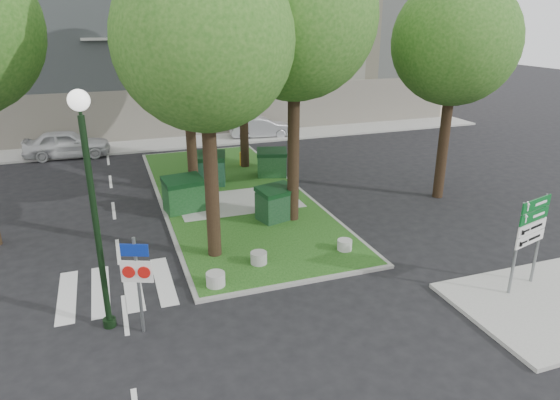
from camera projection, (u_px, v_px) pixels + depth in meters
name	position (u px, v px, depth m)	size (l,w,h in m)	color
ground	(284.00, 286.00, 14.70)	(120.00, 120.00, 0.00)	black
median_island	(233.00, 195.00, 21.90)	(6.00, 16.00, 0.12)	#174313
median_kerb	(233.00, 196.00, 21.91)	(6.30, 16.30, 0.10)	gray
sidewalk_corner	(551.00, 305.00, 13.61)	(5.00, 4.00, 0.12)	#999993
building_sidewalk	(183.00, 142.00, 31.03)	(42.00, 3.00, 0.12)	#999993
zebra_crossing	(148.00, 283.00, 14.85)	(5.00, 3.00, 0.01)	silver
apartment_building	(158.00, 7.00, 34.89)	(41.00, 12.00, 16.00)	beige
tree_median_near_left	(206.00, 22.00, 13.97)	(5.20, 5.20, 10.53)	black
tree_median_mid	(186.00, 29.00, 19.99)	(4.80, 4.80, 9.99)	black
tree_street_right	(458.00, 29.00, 19.58)	(5.00, 5.00, 10.06)	black
dumpster_a	(184.00, 194.00, 19.84)	(1.67, 1.29, 1.41)	#103C16
dumpster_b	(208.00, 169.00, 22.97)	(1.86, 1.52, 1.51)	#103821
dumpster_c	(276.00, 203.00, 19.03)	(1.64, 1.35, 1.32)	black
dumpster_d	(272.00, 163.00, 24.21)	(1.67, 1.39, 1.34)	#133F19
bollard_left	(216.00, 279.00, 14.43)	(0.55, 0.55, 0.40)	#A3A29E
bollard_right	(345.00, 245.00, 16.64)	(0.49, 0.49, 0.35)	#A8A8A3
bollard_mid	(259.00, 258.00, 15.72)	(0.52, 0.52, 0.37)	gray
litter_bin	(243.00, 159.00, 26.01)	(0.40, 0.40, 0.69)	gold
street_lamp	(91.00, 187.00, 11.49)	(0.48, 0.48, 6.00)	black
traffic_sign_pole	(137.00, 273.00, 12.00)	(0.74, 0.33, 2.60)	slate
directional_sign	(531.00, 229.00, 13.78)	(1.32, 0.41, 2.72)	slate
car_white	(67.00, 144.00, 27.75)	(1.83, 4.54, 1.55)	silver
car_silver	(261.00, 128.00, 32.26)	(1.41, 4.04, 1.33)	#ADAFB6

